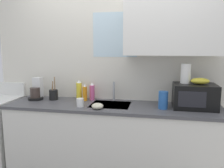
# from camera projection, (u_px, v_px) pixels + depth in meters

# --- Properties ---
(kitchen_wall_assembly) EXTENTS (3.29, 0.42, 2.50)m
(kitchen_wall_assembly) POSITION_uv_depth(u_px,v_px,m) (127.00, 64.00, 2.85)
(kitchen_wall_assembly) COLOR silver
(kitchen_wall_assembly) RESTS_ON ground
(counter_unit) EXTENTS (2.52, 0.63, 0.90)m
(counter_unit) POSITION_uv_depth(u_px,v_px,m) (112.00, 141.00, 2.72)
(counter_unit) COLOR white
(counter_unit) RESTS_ON ground
(sink_faucet) EXTENTS (0.03, 0.03, 0.24)m
(sink_faucet) POSITION_uv_depth(u_px,v_px,m) (114.00, 91.00, 2.87)
(sink_faucet) COLOR #B2B5BA
(sink_faucet) RESTS_ON counter_unit
(microwave) EXTENTS (0.46, 0.35, 0.27)m
(microwave) POSITION_uv_depth(u_px,v_px,m) (194.00, 96.00, 2.50)
(microwave) COLOR black
(microwave) RESTS_ON counter_unit
(banana_bunch) EXTENTS (0.20, 0.11, 0.07)m
(banana_bunch) POSITION_uv_depth(u_px,v_px,m) (200.00, 81.00, 2.46)
(banana_bunch) COLOR gold
(banana_bunch) RESTS_ON microwave
(paper_towel_roll) EXTENTS (0.11, 0.11, 0.22)m
(paper_towel_roll) POSITION_uv_depth(u_px,v_px,m) (186.00, 73.00, 2.53)
(paper_towel_roll) COLOR white
(paper_towel_roll) RESTS_ON microwave
(coffee_maker) EXTENTS (0.19, 0.21, 0.28)m
(coffee_maker) POSITION_uv_depth(u_px,v_px,m) (37.00, 91.00, 2.94)
(coffee_maker) COLOR black
(coffee_maker) RESTS_ON counter_unit
(dish_soap_bottle_pink) EXTENTS (0.06, 0.06, 0.23)m
(dish_soap_bottle_pink) POSITION_uv_depth(u_px,v_px,m) (92.00, 92.00, 2.90)
(dish_soap_bottle_pink) COLOR #E55999
(dish_soap_bottle_pink) RESTS_ON counter_unit
(dish_soap_bottle_orange) EXTENTS (0.06, 0.06, 0.22)m
(dish_soap_bottle_orange) POSITION_uv_depth(u_px,v_px,m) (85.00, 93.00, 2.86)
(dish_soap_bottle_orange) COLOR orange
(dish_soap_bottle_orange) RESTS_ON counter_unit
(dish_soap_bottle_yellow) EXTENTS (0.07, 0.07, 0.25)m
(dish_soap_bottle_yellow) POSITION_uv_depth(u_px,v_px,m) (79.00, 90.00, 2.91)
(dish_soap_bottle_yellow) COLOR yellow
(dish_soap_bottle_yellow) RESTS_ON counter_unit
(cereal_canister) EXTENTS (0.10, 0.10, 0.19)m
(cereal_canister) POSITION_uv_depth(u_px,v_px,m) (163.00, 100.00, 2.48)
(cereal_canister) COLOR #2659A5
(cereal_canister) RESTS_ON counter_unit
(mug_white) EXTENTS (0.08, 0.08, 0.09)m
(mug_white) POSITION_uv_depth(u_px,v_px,m) (80.00, 102.00, 2.57)
(mug_white) COLOR white
(mug_white) RESTS_ON counter_unit
(utensil_crock) EXTENTS (0.11, 0.11, 0.30)m
(utensil_crock) POSITION_uv_depth(u_px,v_px,m) (54.00, 94.00, 2.91)
(utensil_crock) COLOR black
(utensil_crock) RESTS_ON counter_unit
(small_bowl) EXTENTS (0.13, 0.13, 0.06)m
(small_bowl) POSITION_uv_depth(u_px,v_px,m) (98.00, 106.00, 2.48)
(small_bowl) COLOR beige
(small_bowl) RESTS_ON counter_unit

